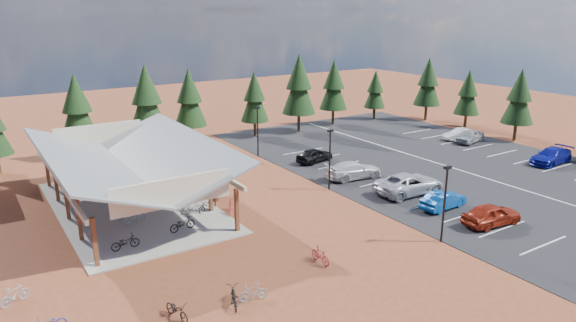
% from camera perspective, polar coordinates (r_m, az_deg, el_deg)
% --- Properties ---
extents(ground, '(140.00, 140.00, 0.00)m').
position_cam_1_polar(ground, '(38.96, 0.48, -5.35)').
color(ground, brown).
rests_on(ground, ground).
extents(asphalt_lot, '(27.00, 44.00, 0.04)m').
position_cam_1_polar(asphalt_lot, '(52.79, 15.64, -0.05)').
color(asphalt_lot, black).
rests_on(asphalt_lot, ground).
extents(concrete_pad, '(10.60, 18.60, 0.10)m').
position_cam_1_polar(concrete_pad, '(41.11, -16.85, -4.82)').
color(concrete_pad, gray).
rests_on(concrete_pad, ground).
extents(bike_pavilion, '(11.65, 19.40, 4.97)m').
position_cam_1_polar(bike_pavilion, '(39.94, -17.29, 0.24)').
color(bike_pavilion, '#4F2416').
rests_on(bike_pavilion, concrete_pad).
extents(lamp_post_0, '(0.50, 0.25, 5.14)m').
position_cam_1_polar(lamp_post_0, '(34.07, 17.03, -4.02)').
color(lamp_post_0, black).
rests_on(lamp_post_0, ground).
extents(lamp_post_1, '(0.50, 0.25, 5.14)m').
position_cam_1_polar(lamp_post_1, '(42.30, 4.67, 0.64)').
color(lamp_post_1, black).
rests_on(lamp_post_1, ground).
extents(lamp_post_2, '(0.50, 0.25, 5.14)m').
position_cam_1_polar(lamp_post_2, '(52.02, -3.40, 3.67)').
color(lamp_post_2, black).
rests_on(lamp_post_2, ground).
extents(trash_bin_0, '(0.60, 0.60, 0.90)m').
position_cam_1_polar(trash_bin_0, '(40.95, -8.10, -3.74)').
color(trash_bin_0, '#4C291B').
rests_on(trash_bin_0, ground).
extents(trash_bin_1, '(0.60, 0.60, 0.90)m').
position_cam_1_polar(trash_bin_1, '(42.40, -9.06, -3.07)').
color(trash_bin_1, '#4C291B').
rests_on(trash_bin_1, ground).
extents(pine_2, '(3.70, 3.70, 8.62)m').
position_cam_1_polar(pine_2, '(54.57, -22.40, 5.51)').
color(pine_2, '#382314').
rests_on(pine_2, ground).
extents(pine_3, '(3.97, 3.97, 9.24)m').
position_cam_1_polar(pine_3, '(55.14, -15.44, 6.66)').
color(pine_3, '#382314').
rests_on(pine_3, ground).
extents(pine_4, '(3.61, 3.61, 8.40)m').
position_cam_1_polar(pine_4, '(57.84, -10.89, 6.88)').
color(pine_4, '#382314').
rests_on(pine_4, ground).
extents(pine_5, '(3.31, 3.31, 7.70)m').
position_cam_1_polar(pine_5, '(60.28, -3.75, 7.10)').
color(pine_5, '#382314').
rests_on(pine_5, ground).
extents(pine_6, '(4.07, 4.07, 9.48)m').
position_cam_1_polar(pine_6, '(62.45, 1.22, 8.48)').
color(pine_6, '#382314').
rests_on(pine_6, ground).
extents(pine_7, '(3.61, 3.61, 8.40)m').
position_cam_1_polar(pine_7, '(67.05, 5.10, 8.40)').
color(pine_7, '#382314').
rests_on(pine_7, ground).
extents(pine_8, '(2.87, 2.87, 6.69)m').
position_cam_1_polar(pine_8, '(71.12, 9.67, 7.84)').
color(pine_8, '#382314').
rests_on(pine_8, ground).
extents(pine_11, '(3.53, 3.53, 8.22)m').
position_cam_1_polar(pine_11, '(63.89, 24.32, 6.51)').
color(pine_11, '#382314').
rests_on(pine_11, ground).
extents(pine_12, '(3.15, 3.15, 7.34)m').
position_cam_1_polar(pine_12, '(68.64, 19.38, 7.18)').
color(pine_12, '#382314').
rests_on(pine_12, ground).
extents(pine_13, '(3.60, 3.60, 8.39)m').
position_cam_1_polar(pine_13, '(72.22, 15.30, 8.46)').
color(pine_13, '#382314').
rests_on(pine_13, ground).
extents(bike_0, '(1.78, 0.64, 0.93)m').
position_cam_1_polar(bike_0, '(33.89, -17.64, -8.60)').
color(bike_0, black).
rests_on(bike_0, concrete_pad).
extents(bike_1, '(1.79, 0.69, 1.05)m').
position_cam_1_polar(bike_1, '(37.62, -16.64, -5.87)').
color(bike_1, '#95989D').
rests_on(bike_1, concrete_pad).
extents(bike_2, '(1.70, 0.75, 0.87)m').
position_cam_1_polar(bike_2, '(43.67, -19.69, -3.16)').
color(bike_2, '#1B309B').
rests_on(bike_2, concrete_pad).
extents(bike_3, '(1.79, 0.85, 1.04)m').
position_cam_1_polar(bike_3, '(45.63, -19.98, -2.24)').
color(bike_3, maroon).
rests_on(bike_3, concrete_pad).
extents(bike_4, '(1.93, 0.89, 0.98)m').
position_cam_1_polar(bike_4, '(35.62, -11.67, -6.85)').
color(bike_4, black).
rests_on(bike_4, concrete_pad).
extents(bike_5, '(1.63, 0.55, 0.96)m').
position_cam_1_polar(bike_5, '(38.32, -10.54, -5.09)').
color(bike_5, gray).
rests_on(bike_5, concrete_pad).
extents(bike_6, '(1.90, 0.91, 0.96)m').
position_cam_1_polar(bike_6, '(43.70, -16.35, -2.77)').
color(bike_6, navy).
rests_on(bike_6, concrete_pad).
extents(bike_7, '(1.73, 0.80, 1.00)m').
position_cam_1_polar(bike_7, '(48.42, -17.97, -1.01)').
color(bike_7, maroon).
rests_on(bike_7, concrete_pad).
extents(bike_8, '(1.02, 1.86, 0.92)m').
position_cam_1_polar(bike_8, '(26.53, -12.24, -15.85)').
color(bike_8, black).
rests_on(bike_8, ground).
extents(bike_9, '(1.65, 1.13, 0.97)m').
position_cam_1_polar(bike_9, '(30.46, -28.11, -13.01)').
color(bike_9, '#9B9DA3').
rests_on(bike_9, ground).
extents(bike_11, '(0.48, 1.70, 1.02)m').
position_cam_1_polar(bike_11, '(30.93, 3.60, -10.41)').
color(bike_11, maroon).
rests_on(bike_11, ground).
extents(bike_12, '(1.24, 1.94, 0.96)m').
position_cam_1_polar(bike_12, '(27.06, -6.03, -14.79)').
color(bike_12, black).
rests_on(bike_12, ground).
extents(bike_13, '(1.62, 0.71, 0.94)m').
position_cam_1_polar(bike_13, '(27.34, -3.89, -14.39)').
color(bike_13, gray).
rests_on(bike_13, ground).
extents(bike_15, '(1.32, 1.84, 1.09)m').
position_cam_1_polar(bike_15, '(38.23, -6.45, -5.01)').
color(bike_15, maroon).
rests_on(bike_15, ground).
extents(bike_16, '(1.95, 1.32, 0.97)m').
position_cam_1_polar(bike_16, '(38.79, -8.93, -4.89)').
color(bike_16, black).
rests_on(bike_16, ground).
extents(car_0, '(4.63, 2.28, 1.52)m').
position_cam_1_polar(car_0, '(38.55, 21.68, -5.54)').
color(car_0, maroon).
rests_on(car_0, asphalt_lot).
extents(car_1, '(4.11, 1.67, 1.33)m').
position_cam_1_polar(car_1, '(40.46, 16.89, -4.18)').
color(car_1, '#094494').
rests_on(car_1, asphalt_lot).
extents(car_2, '(6.13, 3.10, 1.66)m').
position_cam_1_polar(car_2, '(42.95, 13.33, -2.46)').
color(car_2, '#AFB0B7').
rests_on(car_2, asphalt_lot).
extents(car_3, '(5.44, 2.76, 1.51)m').
position_cam_1_polar(car_3, '(45.91, 7.31, -1.00)').
color(car_3, '#BDBDBD').
rests_on(car_3, asphalt_lot).
extents(car_4, '(4.26, 2.33, 1.37)m').
position_cam_1_polar(car_4, '(50.53, 2.98, 0.66)').
color(car_4, black).
rests_on(car_4, asphalt_lot).
extents(car_7, '(5.33, 2.45, 1.51)m').
position_cam_1_polar(car_7, '(56.11, 27.21, 0.50)').
color(car_7, navy).
rests_on(car_7, asphalt_lot).
extents(car_8, '(4.46, 2.45, 1.44)m').
position_cam_1_polar(car_8, '(61.43, 19.58, 2.60)').
color(car_8, '#93969B').
rests_on(car_8, asphalt_lot).
extents(car_9, '(4.21, 2.15, 1.32)m').
position_cam_1_polar(car_9, '(62.35, 18.63, 2.83)').
color(car_9, white).
rests_on(car_9, asphalt_lot).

